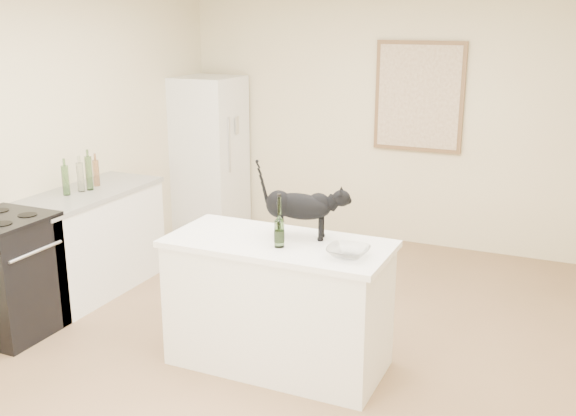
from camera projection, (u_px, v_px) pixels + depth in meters
The scene contains 16 objects.
floor at pixel (278, 348), 4.90m from camera, with size 5.50×5.50×0.00m, color #916D4D.
wall_back at pixel (390, 119), 6.95m from camera, with size 4.50×4.50×0.00m, color beige.
wall_left at pixel (26, 148), 5.43m from camera, with size 5.50×5.50×0.00m, color beige.
island_base at pixel (278, 306), 4.57m from camera, with size 1.44×0.67×0.86m, color white.
island_top at pixel (278, 244), 4.45m from camera, with size 1.50×0.70×0.04m, color white.
left_cabinets at pixel (89, 244), 5.82m from camera, with size 0.60×1.40×0.86m, color white.
left_countertop at pixel (84, 194), 5.69m from camera, with size 0.62×1.44×0.04m, color gray.
stove at pixel (8, 277), 5.02m from camera, with size 0.60×0.60×0.90m, color black.
fridge at pixel (209, 154), 7.50m from camera, with size 0.68×0.68×1.70m, color white.
artwork_frame at pixel (419, 97), 6.74m from camera, with size 0.90×0.03×1.10m, color brown.
artwork_canvas at pixel (418, 97), 6.72m from camera, with size 0.82×0.00×1.02m, color beige.
black_cat at pixel (299, 210), 4.46m from camera, with size 0.56×0.17×0.39m, color black, non-canonical shape.
wine_bottle at pixel (279, 224), 4.28m from camera, with size 0.07×0.07×0.31m, color #3B6227.
glass_bowl at pixel (348, 252), 4.14m from camera, with size 0.26×0.26×0.06m, color silver.
fridge_paper at pixel (238, 125), 7.32m from camera, with size 0.01×0.15×0.19m, color beige.
counter_bottle_cluster at pixel (83, 176), 5.68m from camera, with size 0.12×0.41×0.29m.
Camera 1 is at (1.89, -4.01, 2.34)m, focal length 41.88 mm.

